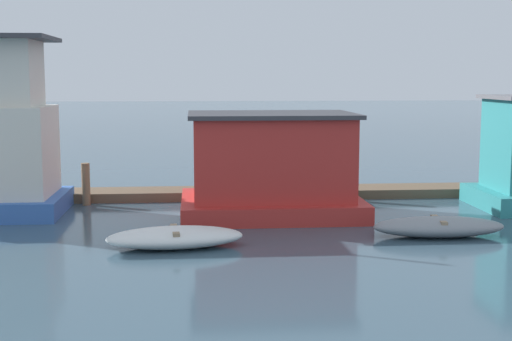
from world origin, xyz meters
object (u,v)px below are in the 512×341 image
at_px(houseboat_red, 271,167).
at_px(dinghy_white, 175,237).
at_px(mooring_post_centre, 351,177).
at_px(mooring_post_far_left, 86,184).
at_px(dinghy_grey, 439,227).

relative_size(houseboat_red, dinghy_white, 1.56).
relative_size(mooring_post_centre, mooring_post_far_left, 1.17).
bearing_deg(mooring_post_centre, mooring_post_far_left, 180.00).
height_order(dinghy_grey, mooring_post_centre, mooring_post_centre).
relative_size(houseboat_red, mooring_post_centre, 3.36).
bearing_deg(houseboat_red, mooring_post_centre, 36.05).
bearing_deg(dinghy_grey, mooring_post_centre, 101.49).
bearing_deg(dinghy_grey, dinghy_white, -174.77).
distance_m(houseboat_red, dinghy_white, 4.90).
height_order(houseboat_red, dinghy_grey, houseboat_red).
height_order(houseboat_red, mooring_post_centre, houseboat_red).
height_order(dinghy_white, mooring_post_far_left, mooring_post_far_left).
relative_size(dinghy_white, mooring_post_far_left, 2.51).
xyz_separation_m(houseboat_red, dinghy_white, (-2.72, -3.91, -1.17)).
bearing_deg(mooring_post_centre, dinghy_white, -132.93).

